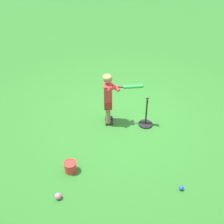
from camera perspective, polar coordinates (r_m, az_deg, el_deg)
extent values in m
plane|color=#2D7528|center=(6.39, 1.71, -0.96)|extent=(40.00, 40.00, 0.00)
cube|color=#232328|center=(6.32, -0.58, -1.15)|extent=(0.17, 0.12, 0.05)
cylinder|color=#996B4C|center=(6.21, -0.77, 0.21)|extent=(0.09, 0.09, 0.34)
cube|color=#232328|center=(6.18, -0.51, -2.09)|extent=(0.17, 0.12, 0.05)
cylinder|color=#996B4C|center=(6.07, -0.70, -0.71)|extent=(0.09, 0.09, 0.34)
cube|color=maroon|center=(6.00, -0.76, 1.69)|extent=(0.20, 0.30, 0.16)
cube|color=red|center=(5.86, -0.78, 3.72)|extent=(0.20, 0.28, 0.34)
sphere|color=#996B4C|center=(5.71, -0.80, 6.14)|extent=(0.17, 0.17, 0.17)
ellipsoid|color=tan|center=(5.70, -0.90, 6.40)|extent=(0.21, 0.21, 0.11)
sphere|color=green|center=(5.82, 0.60, 4.51)|extent=(0.04, 0.04, 0.04)
cylinder|color=black|center=(5.80, 1.49, 4.55)|extent=(0.14, 0.08, 0.05)
cylinder|color=green|center=(5.77, 3.85, 4.67)|extent=(0.35, 0.20, 0.11)
sphere|color=green|center=(5.75, 5.54, 4.75)|extent=(0.07, 0.07, 0.07)
cylinder|color=red|center=(5.84, 0.23, 4.78)|extent=(0.22, 0.29, 0.14)
cylinder|color=red|center=(5.78, 0.27, 4.43)|extent=(0.29, 0.22, 0.14)
sphere|color=blue|center=(5.08, 12.58, -13.44)|extent=(0.08, 0.08, 0.08)
sphere|color=pink|center=(4.92, -9.86, -14.97)|extent=(0.10, 0.10, 0.10)
cylinder|color=black|center=(6.21, 6.16, -2.23)|extent=(0.28, 0.28, 0.03)
cylinder|color=black|center=(6.04, 6.33, -0.06)|extent=(0.03, 0.03, 0.55)
cone|color=black|center=(5.87, 6.51, 2.27)|extent=(0.07, 0.07, 0.04)
cylinder|color=red|center=(5.24, -7.65, -9.97)|extent=(0.20, 0.20, 0.18)
torus|color=red|center=(5.18, -7.73, -9.28)|extent=(0.22, 0.22, 0.02)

